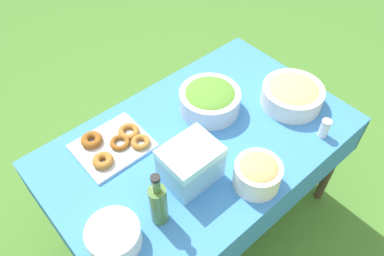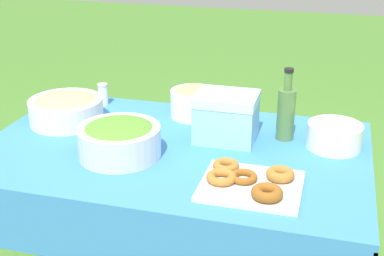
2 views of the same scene
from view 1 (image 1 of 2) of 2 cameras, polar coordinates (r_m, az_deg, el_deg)
ground_plane at (r=2.41m, az=1.03°, el=-13.20°), size 14.00×14.00×0.00m
picnic_table at (r=1.86m, az=1.30°, el=-3.59°), size 1.48×0.93×0.74m
salad_bowl at (r=1.88m, az=2.73°, el=4.44°), size 0.31×0.31×0.14m
pasta_bowl at (r=1.99m, az=15.06°, el=5.05°), size 0.31×0.31×0.13m
donut_platter at (r=1.79m, az=-11.87°, el=-2.51°), size 0.33×0.29×0.05m
plate_stack at (r=1.50m, az=-11.81°, el=-15.82°), size 0.21×0.21×0.10m
olive_oil_bottle at (r=1.47m, az=-5.14°, el=-11.36°), size 0.07×0.07×0.29m
bread_bowl at (r=1.61m, az=9.97°, el=-6.78°), size 0.20×0.20×0.14m
cooler_box at (r=1.59m, az=-0.23°, el=-5.46°), size 0.24×0.19×0.19m
salt_shaker at (r=1.88m, az=19.55°, el=-0.03°), size 0.05×0.05×0.10m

